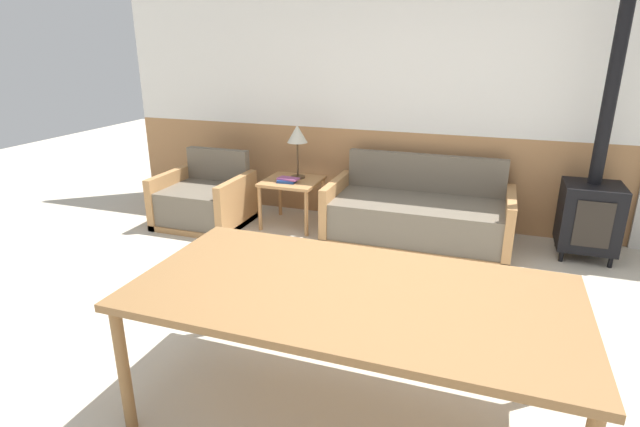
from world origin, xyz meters
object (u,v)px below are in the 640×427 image
Objects in this scene: dining_table at (351,299)px; wood_stove at (592,200)px; couch at (418,217)px; armchair at (205,202)px; table_lamp at (297,136)px; side_table at (292,187)px.

dining_table is 3.07m from wood_stove.
wood_stove reaches higher than dining_table.
dining_table is at bearing -88.82° from couch.
couch is 1.97× the size of armchair.
table_lamp is at bearing 175.51° from couch.
table_lamp reaches higher than armchair.
wood_stove is (2.82, 0.02, -0.40)m from table_lamp.
table_lamp is at bearing 74.79° from side_table.
couch is at bearing 91.18° from dining_table.
armchair is at bearing -157.82° from table_lamp.
table_lamp reaches higher than side_table.
table_lamp is 2.85m from wood_stove.
wood_stove is at bearing 2.43° from side_table.
table_lamp is at bearing -179.60° from wood_stove.
wood_stove reaches higher than side_table.
table_lamp is 0.26× the size of dining_table.
armchair is 3.79m from wood_stove.
wood_stove is (2.85, 0.12, 0.12)m from side_table.
table_lamp is 3.02m from dining_table.
wood_stove is at bearing 61.56° from dining_table.
couch is at bearing -175.36° from wood_stove.
armchair reaches higher than dining_table.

